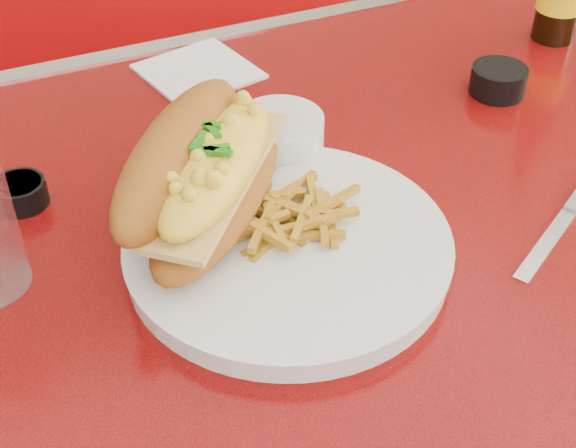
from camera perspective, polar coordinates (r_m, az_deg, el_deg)
name	(u,v)px	position (r m, az deg, el deg)	size (l,w,h in m)	color
diner_table	(341,317)	(0.91, 3.76, -6.62)	(1.23, 0.83, 0.77)	red
booth_bench_far	(157,166)	(1.70, -9.29, 4.11)	(1.20, 0.51, 0.90)	#95090B
dinner_plate	(288,248)	(0.73, 0.00, -1.68)	(0.35, 0.35, 0.02)	silver
mac_hoagie	(203,172)	(0.73, -6.03, 3.70)	(0.26, 0.27, 0.11)	#A35B1A
fries_pile	(294,212)	(0.74, 0.42, 0.85)	(0.10, 0.09, 0.03)	gold
fork	(345,204)	(0.77, 4.06, 1.42)	(0.03, 0.15, 0.00)	silver
gravy_ramekin	(280,137)	(0.85, -0.59, 6.21)	(0.12, 0.12, 0.05)	silver
sauce_cup_left	(20,192)	(0.84, -18.49, 2.18)	(0.06, 0.06, 0.03)	black
sauce_cup_right	(499,79)	(1.00, 14.74, 9.93)	(0.07, 0.07, 0.03)	black
knife	(566,216)	(0.83, 19.17, 0.55)	(0.17, 0.11, 0.01)	silver
paper_napkin	(198,71)	(1.03, -6.39, 10.74)	(0.13, 0.13, 0.00)	white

